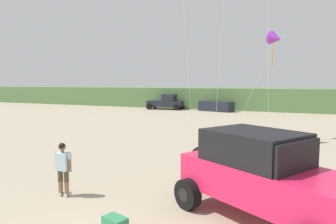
# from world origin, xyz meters

# --- Properties ---
(dune_ridge) EXTENTS (90.00, 9.43, 2.75)m
(dune_ridge) POSITION_xyz_m (-4.68, 38.65, 1.38)
(dune_ridge) COLOR #567A47
(dune_ridge) RESTS_ON ground_plane
(jeep) EXTENTS (4.98, 4.22, 2.26)m
(jeep) POSITION_xyz_m (2.95, 3.49, 1.20)
(jeep) COLOR #EA2151
(jeep) RESTS_ON ground_plane
(person_watching) EXTENTS (0.62, 0.33, 1.67)m
(person_watching) POSITION_xyz_m (-2.83, 2.80, 0.94)
(person_watching) COLOR #8C664C
(person_watching) RESTS_ON ground_plane
(distant_pickup) EXTENTS (4.77, 2.80, 1.98)m
(distant_pickup) POSITION_xyz_m (-12.58, 32.45, 0.94)
(distant_pickup) COLOR #1E232D
(distant_pickup) RESTS_ON ground_plane
(distant_sedan) EXTENTS (4.51, 2.84, 1.20)m
(distant_sedan) POSITION_xyz_m (-5.91, 32.51, 0.60)
(distant_sedan) COLOR #1E232D
(distant_sedan) RESTS_ON ground_plane
(kite_yellow_diamond) EXTENTS (2.64, 3.25, 6.62)m
(kite_yellow_diamond) POSITION_xyz_m (2.18, 15.30, 6.09)
(kite_yellow_diamond) COLOR purple
(kite_yellow_diamond) RESTS_ON ground_plane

